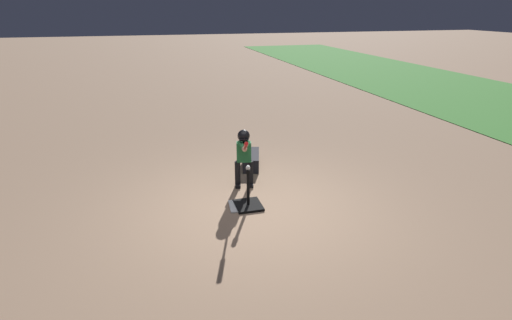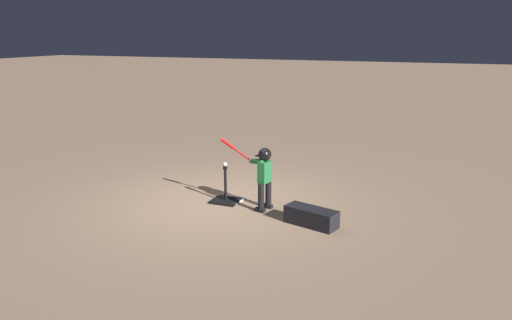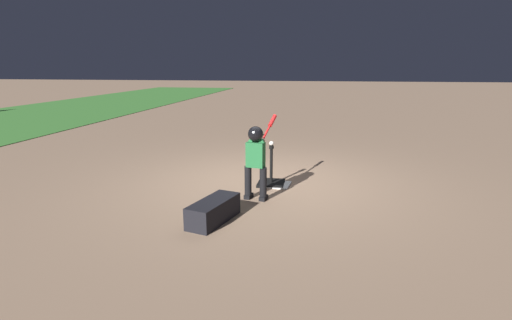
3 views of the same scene
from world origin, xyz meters
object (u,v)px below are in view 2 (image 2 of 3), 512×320
Objects in this scene: baseball at (225,164)px; equipment_bag at (311,217)px; batting_tee at (226,198)px; batter_child at (263,171)px.

baseball reaches higher than equipment_bag.
equipment_bag is (-1.72, 0.51, -0.55)m from baseball.
batting_tee is 1.79m from equipment_bag.
batting_tee is 0.78× the size of equipment_bag.
batting_tee reaches higher than equipment_bag.
baseball is 1.88m from equipment_bag.
batter_child is at bearing 170.89° from baseball.
baseball reaches higher than batting_tee.
batter_child is 1.18m from equipment_bag.
equipment_bag is (-1.72, 0.51, 0.06)m from batting_tee.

